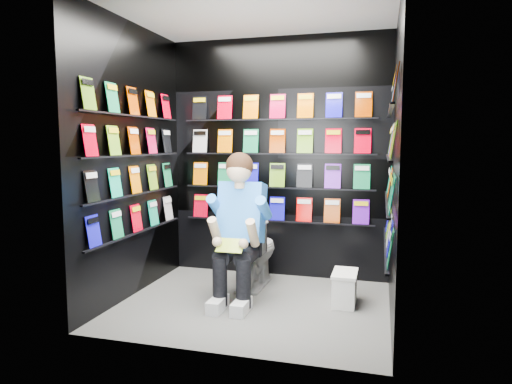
# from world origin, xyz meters

# --- Properties ---
(floor) EXTENTS (2.40, 2.40, 0.00)m
(floor) POSITION_xyz_m (0.00, 0.00, 0.00)
(floor) COLOR #5D5D5A
(floor) RESTS_ON ground
(ceiling) EXTENTS (2.40, 2.40, 0.00)m
(ceiling) POSITION_xyz_m (0.00, 0.00, 2.60)
(ceiling) COLOR white
(ceiling) RESTS_ON floor
(wall_back) EXTENTS (2.40, 0.04, 2.60)m
(wall_back) POSITION_xyz_m (0.00, 1.00, 1.30)
(wall_back) COLOR black
(wall_back) RESTS_ON floor
(wall_front) EXTENTS (2.40, 0.04, 2.60)m
(wall_front) POSITION_xyz_m (0.00, -1.00, 1.30)
(wall_front) COLOR black
(wall_front) RESTS_ON floor
(wall_left) EXTENTS (0.04, 2.00, 2.60)m
(wall_left) POSITION_xyz_m (-1.20, 0.00, 1.30)
(wall_left) COLOR black
(wall_left) RESTS_ON floor
(wall_right) EXTENTS (0.04, 2.00, 2.60)m
(wall_right) POSITION_xyz_m (1.20, 0.00, 1.30)
(wall_right) COLOR black
(wall_right) RESTS_ON floor
(comics_back) EXTENTS (2.10, 0.06, 1.37)m
(comics_back) POSITION_xyz_m (0.00, 0.97, 1.31)
(comics_back) COLOR red
(comics_back) RESTS_ON wall_back
(comics_left) EXTENTS (0.06, 1.70, 1.37)m
(comics_left) POSITION_xyz_m (-1.17, 0.00, 1.31)
(comics_left) COLOR red
(comics_left) RESTS_ON wall_left
(comics_right) EXTENTS (0.06, 1.70, 1.37)m
(comics_right) POSITION_xyz_m (1.17, 0.00, 1.31)
(comics_right) COLOR red
(comics_right) RESTS_ON wall_right
(toilet) EXTENTS (0.42, 0.75, 0.73)m
(toilet) POSITION_xyz_m (-0.15, 0.55, 0.37)
(toilet) COLOR white
(toilet) RESTS_ON floor
(longbox) EXTENTS (0.20, 0.37, 0.27)m
(longbox) POSITION_xyz_m (0.80, 0.24, 0.14)
(longbox) COLOR white
(longbox) RESTS_ON floor
(longbox_lid) EXTENTS (0.22, 0.38, 0.03)m
(longbox_lid) POSITION_xyz_m (0.80, 0.24, 0.29)
(longbox_lid) COLOR white
(longbox_lid) RESTS_ON longbox
(reader) EXTENTS (0.57, 0.84, 1.54)m
(reader) POSITION_xyz_m (-0.15, 0.17, 0.80)
(reader) COLOR blue
(reader) RESTS_ON toilet
(held_comic) EXTENTS (0.24, 0.14, 0.10)m
(held_comic) POSITION_xyz_m (-0.15, -0.18, 0.58)
(held_comic) COLOR green
(held_comic) RESTS_ON reader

